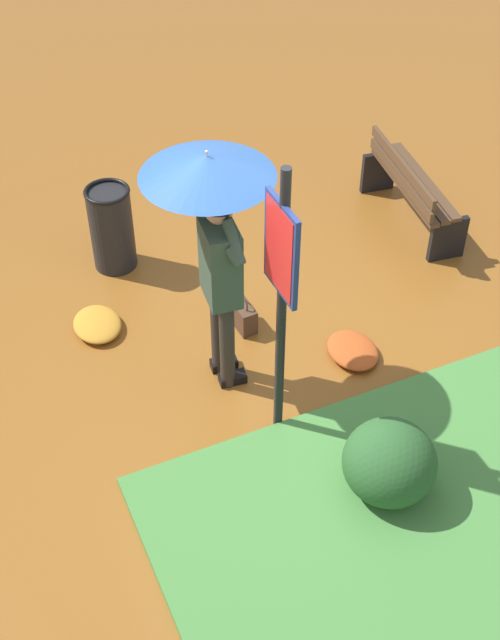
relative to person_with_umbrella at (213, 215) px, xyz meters
The scene contains 9 objects.
ground_plane 1.57m from the person_with_umbrella, 120.26° to the right, with size 18.00×18.00×0.00m, color brown.
person_with_umbrella is the anchor object (origin of this frame).
info_sign_post 0.75m from the person_with_umbrella, 165.68° to the right, with size 0.44×0.07×2.30m.
handbag 1.53m from the person_with_umbrella, 44.29° to the right, with size 0.31×0.15×0.37m.
park_bench 2.99m from the person_with_umbrella, 65.42° to the right, with size 1.40×0.55×0.75m.
trash_bin 2.07m from the person_with_umbrella, 11.63° to the left, with size 0.42×0.42×0.83m.
shrub_cluster 2.11m from the person_with_umbrella, 157.18° to the right, with size 0.73×0.67×0.60m.
leaf_pile_near_person 1.88m from the person_with_umbrella, 105.24° to the right, with size 0.50×0.40×0.11m.
leaf_pile_by_bench 1.90m from the person_with_umbrella, 40.99° to the left, with size 0.51×0.41×0.11m.
Camera 1 is at (-4.44, 1.96, 4.98)m, focal length 47.34 mm.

